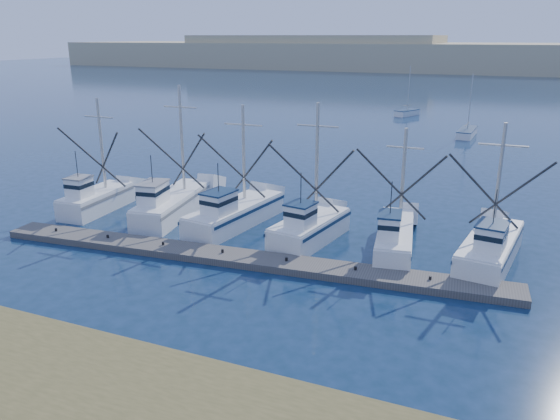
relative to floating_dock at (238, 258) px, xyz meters
The scene contains 6 objects.
ground 9.18m from the floating_dock, 47.99° to the right, with size 500.00×500.00×0.00m, color #0D2439.
floating_dock is the anchor object (origin of this frame).
dune_ridge 203.33m from the floating_dock, 88.27° to the left, with size 360.00×60.00×10.00m, color tan.
trawler_fleet 5.21m from the floating_dock, 92.22° to the left, with size 31.17×9.55×9.37m.
sailboat_near 50.30m from the floating_dock, 79.85° to the left, with size 2.18×6.90×8.10m.
sailboat_far 66.18m from the floating_dock, 91.78° to the left, with size 3.63×5.13×8.10m.
Camera 1 is at (7.69, -19.75, 12.74)m, focal length 35.00 mm.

